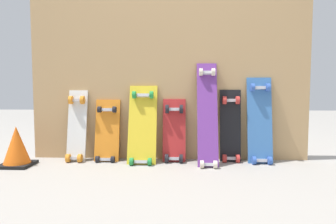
{
  "coord_description": "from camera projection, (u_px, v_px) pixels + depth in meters",
  "views": [
    {
      "loc": [
        0.11,
        -2.55,
        0.61
      ],
      "look_at": [
        0.0,
        -0.07,
        0.42
      ],
      "focal_mm": 32.42,
      "sensor_mm": 36.0,
      "label": 1
    }
  ],
  "objects": [
    {
      "name": "ground_plane",
      "position": [
        168.0,
        160.0,
        2.59
      ],
      "size": [
        12.0,
        12.0,
        0.0
      ],
      "primitive_type": "plane",
      "color": "#9E9991"
    },
    {
      "name": "plywood_wall_panel",
      "position": [
        169.0,
        58.0,
        2.59
      ],
      "size": [
        2.38,
        0.04,
        1.74
      ],
      "primitive_type": "cube",
      "color": "tan",
      "rests_on": "ground"
    },
    {
      "name": "skateboard_white",
      "position": [
        77.0,
        129.0,
        2.57
      ],
      "size": [
        0.16,
        0.2,
        0.66
      ],
      "color": "silver",
      "rests_on": "ground"
    },
    {
      "name": "skateboard_orange",
      "position": [
        107.0,
        134.0,
        2.57
      ],
      "size": [
        0.21,
        0.18,
        0.59
      ],
      "color": "orange",
      "rests_on": "ground"
    },
    {
      "name": "skateboard_yellow",
      "position": [
        142.0,
        128.0,
        2.51
      ],
      "size": [
        0.24,
        0.27,
        0.7
      ],
      "color": "gold",
      "rests_on": "ground"
    },
    {
      "name": "skateboard_red",
      "position": [
        174.0,
        134.0,
        2.55
      ],
      "size": [
        0.19,
        0.18,
        0.58
      ],
      "color": "#B22626",
      "rests_on": "ground"
    },
    {
      "name": "skateboard_purple",
      "position": [
        207.0,
        118.0,
        2.44
      ],
      "size": [
        0.16,
        0.33,
        0.89
      ],
      "color": "#6B338C",
      "rests_on": "ground"
    },
    {
      "name": "skateboard_black",
      "position": [
        230.0,
        129.0,
        2.54
      ],
      "size": [
        0.17,
        0.14,
        0.66
      ],
      "color": "black",
      "rests_on": "ground"
    },
    {
      "name": "skateboard_blue",
      "position": [
        260.0,
        124.0,
        2.5
      ],
      "size": [
        0.2,
        0.2,
        0.77
      ],
      "color": "#386BAD",
      "rests_on": "ground"
    },
    {
      "name": "traffic_cone",
      "position": [
        17.0,
        147.0,
        2.38
      ],
      "size": [
        0.24,
        0.24,
        0.32
      ],
      "color": "black",
      "rests_on": "ground"
    }
  ]
}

